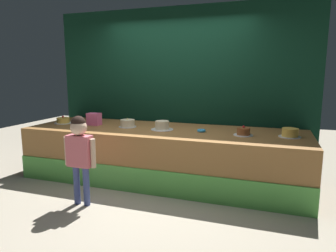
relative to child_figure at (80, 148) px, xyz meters
name	(u,v)px	position (x,y,z in m)	size (l,w,h in m)	color
ground_plane	(147,194)	(0.64, 0.56, -0.72)	(12.00, 12.00, 0.00)	#ADA38E
stage_platform	(163,154)	(0.64, 1.20, -0.33)	(4.17, 1.31, 0.78)	#9E6B38
curtain_backdrop	(178,89)	(0.64, 1.95, 0.62)	(4.44, 0.08, 2.68)	black
child_figure	(80,148)	(0.00, 0.00, 0.00)	(0.43, 0.20, 1.11)	#3F4C8C
pink_box	(94,119)	(-0.54, 1.18, 0.16)	(0.21, 0.14, 0.19)	pink
donut	(201,131)	(1.23, 1.18, 0.08)	(0.12, 0.12, 0.04)	#3399D8
cake_far_left	(63,121)	(-1.13, 1.16, 0.10)	(0.29, 0.29, 0.13)	white
cake_left	(128,123)	(0.05, 1.19, 0.12)	(0.28, 0.28, 0.15)	silver
cake_center	(162,126)	(0.64, 1.15, 0.12)	(0.33, 0.33, 0.13)	white
cake_right	(243,132)	(1.82, 1.12, 0.11)	(0.26, 0.26, 0.14)	white
cake_far_right	(290,133)	(2.41, 1.21, 0.11)	(0.29, 0.29, 0.12)	silver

